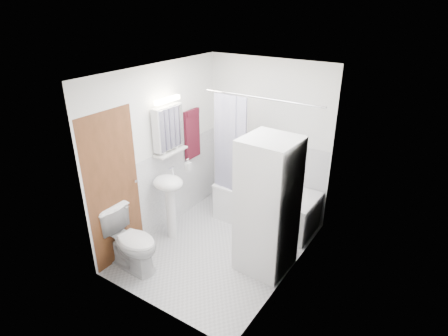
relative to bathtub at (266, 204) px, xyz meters
The scene contains 20 objects.
floor 1.00m from the bathtub, 103.37° to the right, with size 2.60×2.60×0.00m, color silver.
room_walls 1.51m from the bathtub, 103.37° to the right, with size 2.60×2.60×2.60m.
wainscot 0.72m from the bathtub, 109.23° to the right, with size 1.98×2.58×2.58m.
door 2.00m from the bathtub, 128.49° to the right, with size 0.05×2.00×2.00m.
bathtub is the anchor object (origin of this frame).
tub_spout 0.69m from the bathtub, 58.78° to the left, with size 0.04×0.04×0.12m, color silver.
curtain_rod 1.71m from the bathtub, 90.00° to the right, with size 0.02×0.02×1.68m, color silver.
shower_curtain 1.08m from the bathtub, 147.59° to the right, with size 0.55×0.02×1.45m.
sink 1.49m from the bathtub, 132.59° to the right, with size 0.44×0.37×1.04m.
medicine_cabinet 1.87m from the bathtub, 143.88° to the right, with size 0.13×0.50×0.71m.
shelf 1.64m from the bathtub, 143.51° to the right, with size 0.18×0.54×0.03m, color silver.
shower_caddy 0.93m from the bathtub, 52.00° to the left, with size 0.22×0.06×0.02m, color silver.
towel 1.54m from the bathtub, 167.10° to the right, with size 0.07×0.32×0.77m.
washer_dryer 1.16m from the bathtub, 63.25° to the right, with size 0.65×0.64×1.74m.
toilet 2.08m from the bathtub, 116.84° to the right, with size 0.45×0.80×0.79m, color white.
soap_pump 1.31m from the bathtub, 144.19° to the right, with size 0.08×0.17×0.08m, color gray.
shelf_bottle 1.74m from the bathtub, 138.82° to the right, with size 0.07×0.18×0.07m, color gray.
shelf_cup 1.62m from the bathtub, 147.73° to the right, with size 0.10×0.09×0.10m, color gray.
shampoo_a 0.97m from the bathtub, 67.69° to the left, with size 0.13×0.17×0.13m, color gray.
shampoo_b 0.97m from the bathtub, 51.86° to the left, with size 0.08×0.21×0.08m, color navy.
Camera 1 is at (2.37, -3.53, 3.15)m, focal length 30.00 mm.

